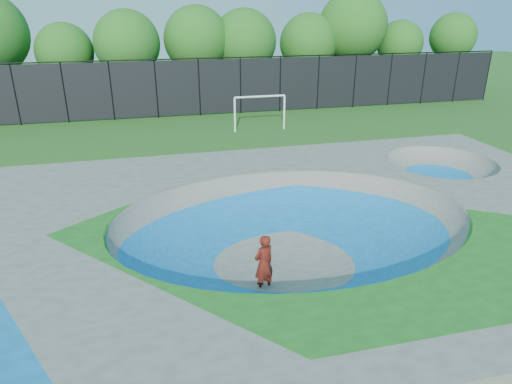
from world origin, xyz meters
TOP-DOWN VIEW (x-y plane):
  - ground at (0.00, 0.00)m, footprint 120.00×120.00m
  - skate_deck at (0.00, 0.00)m, footprint 22.00×14.00m
  - skater at (-1.32, -1.50)m, footprint 0.74×0.63m
  - skateboard at (-1.32, -1.50)m, footprint 0.81×0.40m
  - soccer_goal at (3.09, 15.77)m, footprint 3.34×0.12m
  - fence at (0.00, 21.00)m, footprint 48.09×0.09m
  - treeline at (0.71, 26.10)m, footprint 51.55×7.05m

SIDE VIEW (x-z plane):
  - ground at x=0.00m, z-range 0.00..0.00m
  - skateboard at x=-1.32m, z-range 0.00..0.05m
  - skate_deck at x=0.00m, z-range 0.00..1.50m
  - skater at x=-1.32m, z-range 0.00..1.72m
  - soccer_goal at x=3.09m, z-range 0.43..2.63m
  - fence at x=0.00m, z-range 0.08..4.12m
  - treeline at x=0.71m, z-range 0.61..9.32m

